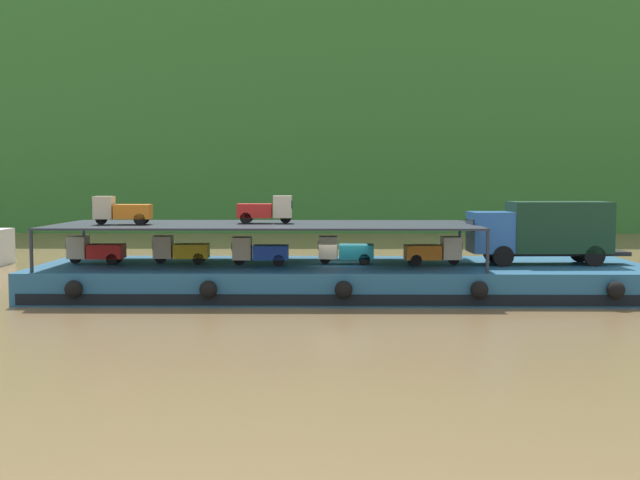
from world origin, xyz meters
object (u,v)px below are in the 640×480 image
Objects in this scene: mini_truck_lower_mid at (259,251)px; mini_truck_lower_bow at (434,251)px; cargo_barge at (342,279)px; mini_truck_upper_stern at (122,210)px; mini_truck_lower_stern at (95,250)px; mini_truck_lower_aft at (180,250)px; mini_truck_upper_mid at (266,210)px; mini_truck_lower_fore at (345,250)px; covered_lorry at (543,230)px.

mini_truck_lower_bow is (8.57, 0.23, 0.00)m from mini_truck_lower_mid.
mini_truck_upper_stern is (-10.73, -0.72, 3.44)m from cargo_barge.
mini_truck_lower_stern is 0.99× the size of mini_truck_lower_bow.
mini_truck_lower_stern and mini_truck_lower_aft have the same top height.
mini_truck_lower_stern and mini_truck_lower_mid have the same top height.
mini_truck_lower_bow is at bearing -5.47° from mini_truck_upper_mid.
mini_truck_upper_stern reaches higher than mini_truck_lower_stern.
mini_truck_lower_stern is at bearing 154.35° from mini_truck_upper_stern.
mini_truck_lower_stern and mini_truck_lower_bow have the same top height.
mini_truck_lower_fore is 4.46m from mini_truck_upper_mid.
mini_truck_lower_aft and mini_truck_lower_mid have the same top height.
cargo_barge is 10.84× the size of mini_truck_lower_stern.
mini_truck_upper_stern reaches higher than mini_truck_lower_mid.
mini_truck_lower_fore is 1.01× the size of mini_truck_upper_mid.
mini_truck_lower_fore is (4.21, 0.55, 0.00)m from mini_truck_lower_mid.
covered_lorry is at bearing 2.60° from mini_truck_lower_mid.
mini_truck_lower_bow is 8.59m from mini_truck_upper_mid.
mini_truck_lower_bow is at bearing 1.52° from mini_truck_lower_mid.
mini_truck_lower_stern and mini_truck_lower_fore have the same top height.
covered_lorry is 2.85× the size of mini_truck_lower_fore.
mini_truck_lower_mid is at bearing -103.66° from mini_truck_upper_mid.
mini_truck_lower_aft is 1.00× the size of mini_truck_lower_bow.
mini_truck_lower_aft is at bearing 178.56° from mini_truck_lower_fore.
mini_truck_lower_aft is 4.10m from mini_truck_lower_mid.
mini_truck_lower_stern is 1.00× the size of mini_truck_lower_mid.
mini_truck_upper_stern is 7.04m from mini_truck_upper_mid.
mini_truck_lower_mid is 4.24m from mini_truck_lower_fore.
covered_lorry is 2.87× the size of mini_truck_lower_mid.
covered_lorry is 13.78m from mini_truck_upper_mid.
mini_truck_lower_aft is (-8.09, 0.27, 1.44)m from cargo_barge.
mini_truck_lower_aft is 1.00× the size of mini_truck_lower_fore.
mini_truck_lower_stern is (-12.28, 0.02, 1.44)m from cargo_barge.
mini_truck_lower_mid is (4.03, -0.76, 0.00)m from mini_truck_lower_aft.
mini_truck_lower_bow is (16.79, -0.28, 0.00)m from mini_truck_lower_stern.
mini_truck_lower_mid is at bearing -173.19° from cargo_barge.
mini_truck_upper_stern is at bearing -178.26° from mini_truck_lower_bow.
mini_truck_upper_mid is at bearing 76.34° from mini_truck_lower_mid.
mini_truck_lower_stern is 0.99× the size of mini_truck_upper_stern.
mini_truck_lower_stern is at bearing -179.78° from mini_truck_lower_fore.
mini_truck_upper_stern reaches higher than cargo_barge.
mini_truck_upper_mid is at bearing 3.53° from mini_truck_lower_aft.
mini_truck_upper_mid reaches higher than mini_truck_lower_aft.
mini_truck_lower_aft is 8.24m from mini_truck_lower_fore.
cargo_barge is at bearing 3.85° from mini_truck_upper_stern.
mini_truck_upper_stern is at bearing -177.58° from covered_lorry.
mini_truck_upper_mid is (-3.81, 0.54, 3.44)m from cargo_barge.
mini_truck_upper_stern is 1.01× the size of mini_truck_upper_mid.
covered_lorry is 22.23m from mini_truck_lower_stern.
mini_truck_lower_mid and mini_truck_lower_bow have the same top height.
mini_truck_upper_mid reaches higher than mini_truck_lower_bow.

